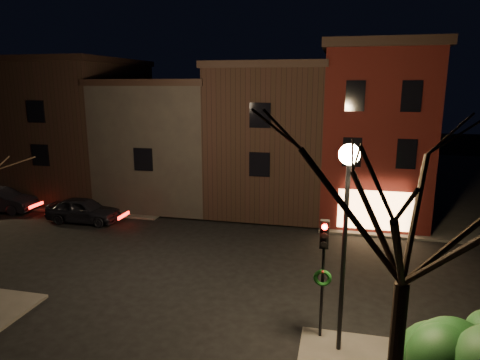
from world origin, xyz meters
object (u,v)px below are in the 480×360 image
at_px(parked_car_a, 83,210).
at_px(bare_tree_right, 411,181).
at_px(street_lamp_near, 347,193).
at_px(parked_car_b, 1,200).
at_px(traffic_signal, 323,261).

bearing_deg(parked_car_a, bare_tree_right, -127.35).
height_order(street_lamp_near, parked_car_b, street_lamp_near).
relative_size(bare_tree_right, parked_car_a, 1.90).
xyz_separation_m(bare_tree_right, parked_car_b, (-23.12, 13.00, -5.38)).
distance_m(street_lamp_near, bare_tree_right, 2.98).
bearing_deg(bare_tree_right, street_lamp_near, 117.47).
height_order(bare_tree_right, parked_car_b, bare_tree_right).
xyz_separation_m(street_lamp_near, parked_car_a, (-15.24, 9.76, -4.42)).
height_order(street_lamp_near, parked_car_a, street_lamp_near).
height_order(traffic_signal, parked_car_b, traffic_signal).
relative_size(parked_car_a, parked_car_b, 0.96).
relative_size(traffic_signal, bare_tree_right, 0.48).
distance_m(bare_tree_right, parked_car_a, 21.28).
relative_size(street_lamp_near, bare_tree_right, 0.76).
bearing_deg(bare_tree_right, parked_car_a, 143.45).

